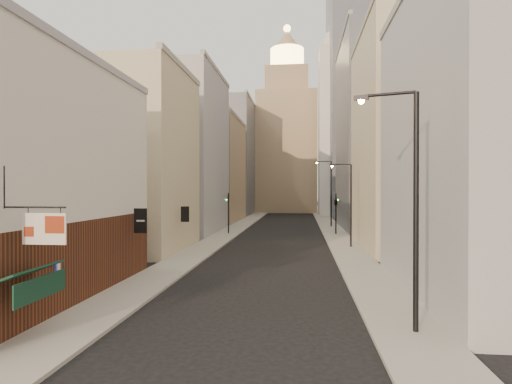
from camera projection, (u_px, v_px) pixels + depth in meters
name	position (u px, v px, depth m)	size (l,w,h in m)	color
sidewalk_left	(244.00, 224.00, 66.62)	(3.00, 140.00, 0.15)	gray
sidewalk_right	(328.00, 224.00, 65.25)	(3.00, 140.00, 0.15)	gray
near_building_left	(31.00, 179.00, 21.30)	(8.30, 23.04, 12.30)	#5A2D19
left_bldg_beige	(140.00, 161.00, 38.30)	(8.00, 12.00, 16.00)	tan
left_bldg_grey	(187.00, 154.00, 54.19)	(8.00, 16.00, 20.00)	#9A9BA0
left_bldg_tan	(215.00, 171.00, 72.10)	(8.00, 18.00, 17.00)	#998160
left_bldg_wingrid	(234.00, 159.00, 91.96)	(8.00, 20.00, 24.00)	gray
right_bldg_grey	(490.00, 141.00, 21.85)	(8.00, 16.00, 16.00)	#9A9BA0
right_bldg_beige	(405.00, 141.00, 39.73)	(8.00, 16.00, 20.00)	tan
right_bldg_wingrid	(370.00, 135.00, 59.59)	(8.00, 20.00, 26.00)	gray
highrise	(378.00, 90.00, 86.70)	(21.00, 23.00, 51.20)	gray
clock_tower	(287.00, 138.00, 102.69)	(14.00, 14.00, 44.90)	#998160
white_tower	(338.00, 125.00, 87.60)	(8.00, 8.00, 41.50)	silver
streetlamp_near	(409.00, 196.00, 16.20)	(2.36, 0.89, 9.26)	black
streetlamp_mid	(349.00, 200.00, 39.67)	(2.06, 0.24, 7.84)	black
streetlamp_far	(330.00, 189.00, 61.20)	(2.42, 0.93, 9.52)	black
traffic_light_left	(228.00, 204.00, 51.43)	(0.61, 0.56, 5.00)	black
traffic_light_right	(336.00, 203.00, 50.81)	(0.68, 0.68, 5.00)	black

